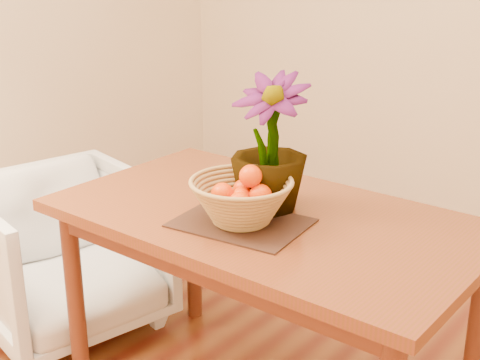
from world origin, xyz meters
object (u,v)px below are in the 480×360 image
Objects in this scene: table at (266,238)px; armchair at (65,246)px; potted_plant at (269,144)px; wicker_basket at (241,202)px.

table is 1.89× the size of armchair.
table is at bearing -76.30° from potted_plant.
potted_plant is 1.16m from armchair.
wicker_basket is 1.09m from armchair.
armchair is (-1.00, -0.08, -0.29)m from table.
table is 3.11× the size of potted_plant.
potted_plant is 0.61× the size of armchair.
armchair is at bearing 176.53° from potted_plant.
wicker_basket is 0.72× the size of potted_plant.
wicker_basket is (-0.01, -0.12, 0.16)m from table.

